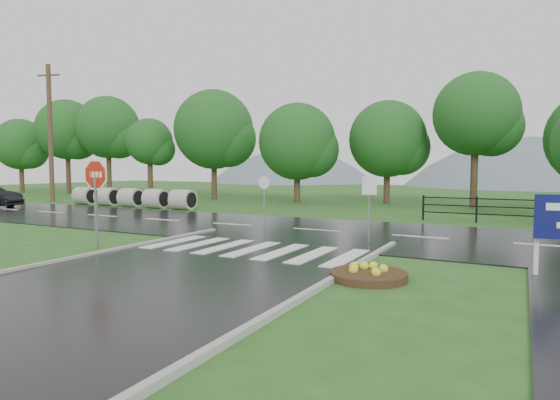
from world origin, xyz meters
The scene contains 12 objects.
ground centered at (0.00, 0.00, 0.00)m, with size 120.00×120.00×0.00m, color #26571D.
main_road centered at (0.00, 10.00, 0.00)m, with size 90.00×8.00×0.04m, color black.
crosswalk centered at (0.00, 5.00, 0.06)m, with size 6.50×2.80×0.02m.
fence_west centered at (7.75, 16.00, 0.72)m, with size 9.58×0.08×1.20m.
hills centered at (3.49, 65.00, -15.54)m, with size 102.00×48.00×48.00m.
treeline centered at (1.00, 24.00, 0.00)m, with size 83.20×5.20×10.00m.
culvert_pipes centered at (-15.01, 15.00, 0.60)m, with size 9.70×1.20×1.20m.
stop_sign centered at (-4.46, 3.09, 2.05)m, with size 1.32×0.07×2.97m.
flower_bed centered at (4.19, 3.12, 0.13)m, with size 1.74×1.74×0.35m.
reg_sign_small centered at (2.71, 8.07, 1.57)m, with size 0.50×0.05×2.23m.
reg_sign_round centered at (-1.85, 9.03, 1.38)m, with size 0.51×0.08×2.18m.
utility_pole_west centered at (-23.29, 15.50, 5.03)m, with size 1.73×0.57×9.91m.
Camera 1 is at (7.23, -7.04, 2.53)m, focal length 30.00 mm.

